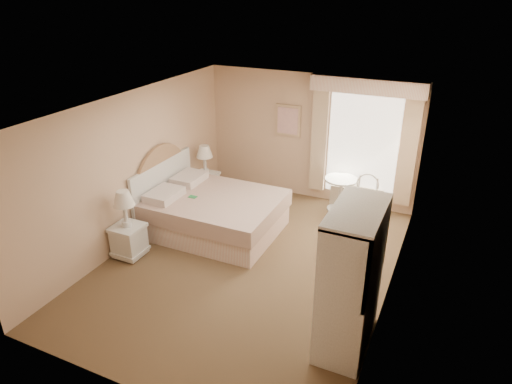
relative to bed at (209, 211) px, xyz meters
The scene contains 9 objects.
room 1.57m from the bed, 30.82° to the right, with size 4.21×5.51×2.51m.
window 3.09m from the bed, 42.59° to the left, with size 2.05×0.22×2.51m.
framed_art 2.45m from the bed, 72.04° to the left, with size 0.52×0.04×0.62m.
bed is the anchor object (origin of this frame).
nightstand_near 1.47m from the bed, 119.62° to the right, with size 0.47×0.47×1.13m.
nightstand_far 1.35m from the bed, 122.56° to the left, with size 0.45×0.45×1.10m.
round_table 2.57m from the bed, 42.51° to the left, with size 0.62×0.62×0.65m.
cafe_chair 2.85m from the bed, 32.44° to the left, with size 0.46×0.46×0.89m.
armoire 3.42m from the bed, 30.49° to the right, with size 0.55×1.10×1.83m.
Camera 1 is at (2.63, -5.46, 4.03)m, focal length 32.00 mm.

